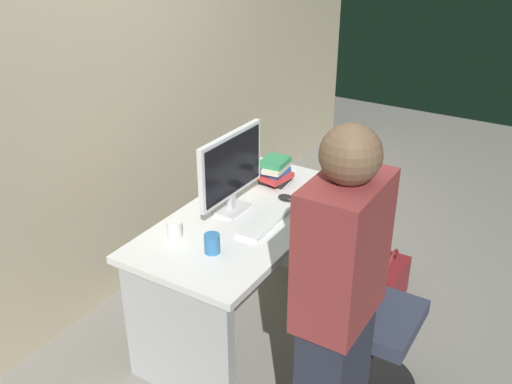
# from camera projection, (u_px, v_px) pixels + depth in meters

# --- Properties ---
(ground_plane) EXTENTS (9.00, 9.00, 0.00)m
(ground_plane) POSITION_uv_depth(u_px,v_px,m) (249.00, 323.00, 3.51)
(ground_plane) COLOR gray
(wall_back) EXTENTS (6.40, 0.10, 3.00)m
(wall_back) POSITION_uv_depth(u_px,v_px,m) (105.00, 58.00, 3.28)
(wall_back) COLOR tan
(wall_back) RESTS_ON ground
(desk) EXTENTS (1.44, 0.72, 0.76)m
(desk) POSITION_uv_depth(u_px,v_px,m) (249.00, 250.00, 3.27)
(desk) COLOR white
(desk) RESTS_ON ground
(office_chair) EXTENTS (0.52, 0.52, 0.94)m
(office_chair) POSITION_uv_depth(u_px,v_px,m) (362.00, 317.00, 2.89)
(office_chair) COLOR black
(office_chair) RESTS_ON ground
(person_at_desk) EXTENTS (0.40, 0.24, 1.64)m
(person_at_desk) POSITION_uv_depth(u_px,v_px,m) (338.00, 316.00, 2.26)
(person_at_desk) COLOR #262838
(person_at_desk) RESTS_ON ground
(monitor) EXTENTS (0.54, 0.14, 0.46)m
(monitor) POSITION_uv_depth(u_px,v_px,m) (231.00, 168.00, 3.09)
(monitor) COLOR silver
(monitor) RESTS_ON desk
(keyboard) EXTENTS (0.43, 0.14, 0.02)m
(keyboard) POSITION_uv_depth(u_px,v_px,m) (266.00, 220.00, 3.09)
(keyboard) COLOR white
(keyboard) RESTS_ON desk
(mouse) EXTENTS (0.06, 0.10, 0.03)m
(mouse) POSITION_uv_depth(u_px,v_px,m) (286.00, 198.00, 3.31)
(mouse) COLOR black
(mouse) RESTS_ON desk
(cup_near_keyboard) EXTENTS (0.08, 0.08, 0.10)m
(cup_near_keyboard) POSITION_uv_depth(u_px,v_px,m) (212.00, 244.00, 2.80)
(cup_near_keyboard) COLOR #3372B2
(cup_near_keyboard) RESTS_ON desk
(cup_by_monitor) EXTENTS (0.08, 0.08, 0.09)m
(cup_by_monitor) POSITION_uv_depth(u_px,v_px,m) (174.00, 229.00, 2.93)
(cup_by_monitor) COLOR white
(cup_by_monitor) RESTS_ON desk
(book_stack) EXTENTS (0.21, 0.19, 0.16)m
(book_stack) POSITION_uv_depth(u_px,v_px,m) (275.00, 171.00, 3.48)
(book_stack) COLOR black
(book_stack) RESTS_ON desk
(cell_phone) EXTENTS (0.08, 0.15, 0.01)m
(cell_phone) POSITION_uv_depth(u_px,v_px,m) (318.00, 185.00, 3.48)
(cell_phone) COLOR black
(cell_phone) RESTS_ON desk
(handbag) EXTENTS (0.34, 0.14, 0.38)m
(handbag) POSITION_uv_depth(u_px,v_px,m) (390.00, 283.00, 3.65)
(handbag) COLOR maroon
(handbag) RESTS_ON ground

